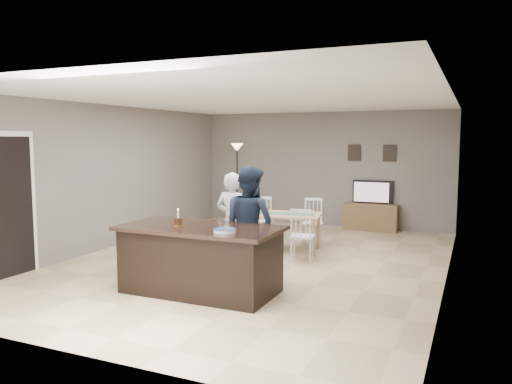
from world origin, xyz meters
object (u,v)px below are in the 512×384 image
at_px(woman, 233,222).
at_px(birthday_cake, 178,222).
at_px(dining_table, 280,220).
at_px(kitchen_island, 201,259).
at_px(television, 372,192).
at_px(plate_stack, 225,231).
at_px(floor_lamp, 237,162).
at_px(man, 250,224).
at_px(tv_console, 371,217).

xyz_separation_m(woman, birthday_cake, (-0.19, -1.26, 0.18)).
relative_size(woman, dining_table, 0.82).
bearing_deg(woman, kitchen_island, 96.59).
relative_size(television, woman, 0.59).
distance_m(kitchen_island, woman, 1.24).
bearing_deg(dining_table, woman, -106.73).
xyz_separation_m(birthday_cake, plate_stack, (0.80, -0.19, -0.03)).
relative_size(woman, plate_stack, 5.45).
height_order(dining_table, floor_lamp, floor_lamp).
bearing_deg(plate_stack, birthday_cake, 166.91).
distance_m(television, floor_lamp, 3.27).
xyz_separation_m(television, birthday_cake, (-1.50, -5.71, 0.09)).
relative_size(television, floor_lamp, 0.47).
bearing_deg(man, television, -80.03).
relative_size(man, plate_stack, 5.91).
relative_size(dining_table, floor_lamp, 0.97).
xyz_separation_m(plate_stack, floor_lamp, (-2.46, 5.42, 0.60)).
height_order(kitchen_island, birthday_cake, birthday_cake).
relative_size(birthday_cake, plate_stack, 0.81).
bearing_deg(plate_stack, kitchen_island, 152.68).
distance_m(television, birthday_cake, 5.91).
height_order(woman, dining_table, woman).
bearing_deg(tv_console, man, -99.39).
bearing_deg(man, plate_stack, 115.00).
height_order(kitchen_island, woman, woman).
bearing_deg(woman, dining_table, -95.63).
bearing_deg(floor_lamp, birthday_cake, -72.35).
bearing_deg(floor_lamp, plate_stack, -65.56).
xyz_separation_m(kitchen_island, dining_table, (0.07, 2.77, 0.12)).
bearing_deg(woman, plate_stack, 113.89).
bearing_deg(kitchen_island, floor_lamp, 110.86).
distance_m(kitchen_island, tv_console, 5.70).
relative_size(woman, floor_lamp, 0.79).
bearing_deg(man, tv_console, -80.17).
bearing_deg(tv_console, floor_lamp, -172.64).
distance_m(birthday_cake, plate_stack, 0.82).
bearing_deg(television, kitchen_island, 77.99).
height_order(television, birthday_cake, birthday_cake).
xyz_separation_m(plate_stack, dining_table, (-0.42, 3.03, -0.35)).
bearing_deg(kitchen_island, plate_stack, -27.32).
xyz_separation_m(television, plate_stack, (-0.71, -5.90, 0.06)).
xyz_separation_m(woman, plate_stack, (0.61, -1.45, 0.15)).
relative_size(tv_console, floor_lamp, 0.61).
distance_m(kitchen_island, television, 5.78).
bearing_deg(woman, television, -105.37).
bearing_deg(dining_table, plate_stack, -92.06).
height_order(television, woman, woman).
bearing_deg(man, woman, -24.11).
bearing_deg(floor_lamp, man, -62.02).
height_order(kitchen_island, floor_lamp, floor_lamp).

